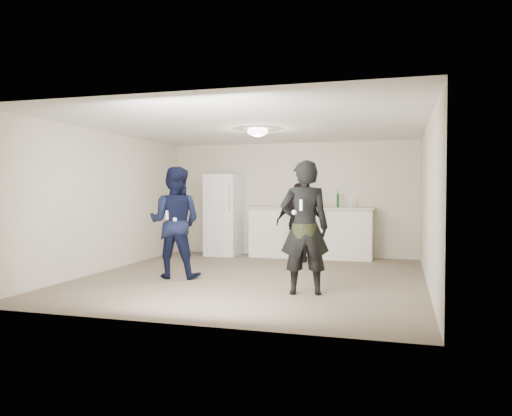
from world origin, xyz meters
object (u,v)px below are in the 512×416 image
(counter, at_px, (310,233))
(man, at_px, (175,222))
(shaker, at_px, (301,203))
(spectator, at_px, (300,222))
(woman, at_px, (304,228))
(fridge, at_px, (223,215))

(counter, xyz_separation_m, man, (-1.74, -3.02, 0.39))
(shaker, relative_size, spectator, 0.11)
(man, xyz_separation_m, woman, (2.31, -0.71, 0.01))
(counter, distance_m, shaker, 0.68)
(spectator, bearing_deg, woman, 92.02)
(man, bearing_deg, counter, -126.08)
(spectator, bearing_deg, counter, -109.64)
(counter, relative_size, fridge, 1.44)
(fridge, xyz_separation_m, man, (0.22, -2.95, 0.02))
(fridge, height_order, spectator, fridge)
(counter, distance_m, woman, 3.79)
(fridge, bearing_deg, counter, 2.04)
(counter, bearing_deg, woman, -81.28)
(woman, xyz_separation_m, spectator, (-0.68, 3.07, -0.13))
(woman, height_order, spectator, woman)
(fridge, distance_m, woman, 4.45)
(fridge, relative_size, shaker, 10.59)
(fridge, relative_size, woman, 0.97)
(man, height_order, woman, woman)
(counter, relative_size, man, 1.42)
(counter, distance_m, fridge, 2.00)
(shaker, xyz_separation_m, woman, (0.78, -3.77, -0.24))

